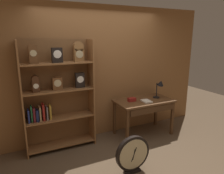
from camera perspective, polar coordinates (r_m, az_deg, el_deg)
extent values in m
plane|color=brown|center=(3.52, 5.78, -21.08)|extent=(10.00, 10.00, 0.00)
cube|color=brown|center=(4.14, -3.40, 3.87)|extent=(4.80, 0.05, 2.60)
cube|color=brown|center=(3.69, -23.56, -3.58)|extent=(0.02, 0.34, 1.96)
cube|color=brown|center=(3.91, -5.75, -1.56)|extent=(0.03, 0.34, 1.96)
cube|color=brown|center=(3.91, -14.88, -1.96)|extent=(1.23, 0.01, 1.96)
cube|color=brown|center=(4.10, -13.62, -14.79)|extent=(1.18, 0.32, 0.02)
cube|color=brown|center=(3.88, -14.05, -8.15)|extent=(1.18, 0.32, 0.02)
cube|color=brown|center=(3.72, -14.50, -0.83)|extent=(1.18, 0.32, 0.02)
cube|color=brown|center=(3.64, -14.95, 6.37)|extent=(1.18, 0.32, 0.02)
cube|color=brown|center=(3.56, -20.93, 8.36)|extent=(0.13, 0.10, 0.30)
cylinder|color=#C6B78C|center=(3.51, -20.89, 8.69)|extent=(0.10, 0.01, 0.10)
cube|color=#472816|center=(3.64, -20.30, 0.15)|extent=(0.11, 0.10, 0.19)
cylinder|color=#472816|center=(3.62, -20.46, 2.12)|extent=(0.11, 0.10, 0.11)
cylinder|color=silver|center=(3.59, -20.23, 0.21)|extent=(0.09, 0.01, 0.09)
cube|color=black|center=(3.61, -14.93, 8.48)|extent=(0.18, 0.08, 0.25)
cylinder|color=white|center=(3.56, -14.80, 8.75)|extent=(0.13, 0.01, 0.13)
cube|color=brown|center=(3.68, -14.87, 0.89)|extent=(0.16, 0.08, 0.22)
cylinder|color=#C6B78C|center=(3.64, -14.75, 1.01)|extent=(0.12, 0.01, 0.12)
cube|color=olive|center=(3.73, -9.19, 8.69)|extent=(0.18, 0.10, 0.22)
cylinder|color=olive|center=(3.73, -9.28, 10.93)|extent=(0.18, 0.10, 0.18)
cylinder|color=#C6B78C|center=(3.68, -8.94, 8.90)|extent=(0.13, 0.01, 0.13)
cube|color=black|center=(3.77, -8.87, 1.87)|extent=(0.16, 0.07, 0.27)
cylinder|color=white|center=(3.72, -8.70, 2.07)|extent=(0.12, 0.01, 0.12)
cube|color=navy|center=(3.78, -22.03, -7.42)|extent=(0.03, 0.15, 0.22)
cube|color=#236638|center=(3.78, -21.34, -6.90)|extent=(0.02, 0.13, 0.27)
cube|color=maroon|center=(3.79, -20.71, -7.09)|extent=(0.03, 0.15, 0.24)
cube|color=#19234C|center=(3.78, -19.95, -7.35)|extent=(0.04, 0.14, 0.20)
cube|color=tan|center=(3.79, -19.25, -6.90)|extent=(0.03, 0.15, 0.24)
cube|color=maroon|center=(3.79, -18.45, -6.49)|extent=(0.03, 0.17, 0.28)
cube|color=slate|center=(3.80, -17.55, -6.85)|extent=(0.02, 0.17, 0.23)
cube|color=#B78C2D|center=(3.81, -16.72, -6.50)|extent=(0.03, 0.13, 0.26)
cube|color=brown|center=(4.28, 8.75, -3.84)|extent=(1.17, 0.65, 0.04)
cube|color=#50321B|center=(3.93, 4.26, -11.20)|extent=(0.05, 0.05, 0.71)
cube|color=#50321B|center=(4.52, 16.22, -8.30)|extent=(0.05, 0.05, 0.71)
cube|color=#50321B|center=(4.37, 0.66, -8.51)|extent=(0.05, 0.05, 0.71)
cube|color=#50321B|center=(4.91, 11.99, -6.27)|extent=(0.05, 0.05, 0.71)
cube|color=#472C18|center=(4.08, 11.11, -6.18)|extent=(0.99, 0.03, 0.12)
cylinder|color=black|center=(4.49, 12.10, -2.75)|extent=(0.14, 0.14, 0.02)
cylinder|color=black|center=(4.45, 12.20, -0.75)|extent=(0.02, 0.02, 0.30)
cone|color=black|center=(4.41, 13.31, 1.10)|extent=(0.16, 0.18, 0.14)
cube|color=maroon|center=(4.16, 5.49, -3.46)|extent=(0.15, 0.09, 0.07)
cube|color=silver|center=(4.17, 9.50, -3.87)|extent=(0.18, 0.23, 0.02)
cube|color=black|center=(3.41, 5.58, -21.96)|extent=(0.25, 0.11, 0.04)
cylinder|color=black|center=(3.25, 5.71, -17.73)|extent=(0.55, 0.06, 0.55)
cylinder|color=#C6B78C|center=(3.23, 6.04, -18.01)|extent=(0.47, 0.01, 0.47)
cube|color=black|center=(3.22, 6.08, -18.04)|extent=(0.05, 0.01, 0.16)
cube|color=black|center=(3.22, 6.09, -18.05)|extent=(0.09, 0.01, 0.22)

